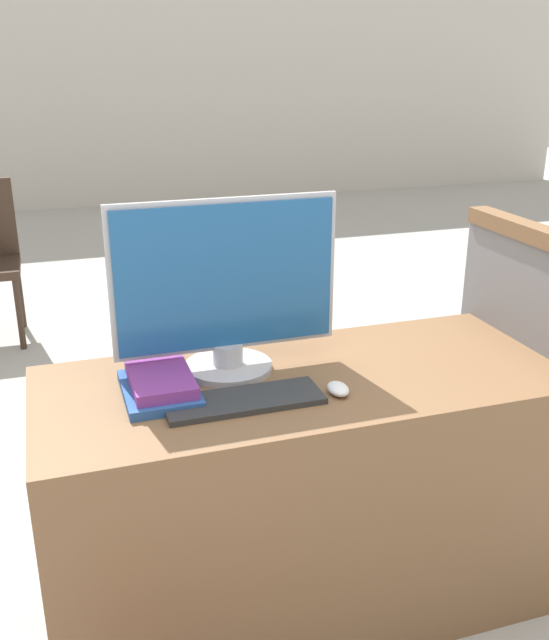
{
  "coord_description": "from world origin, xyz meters",
  "views": [
    {
      "loc": [
        -0.64,
        -1.38,
        1.61
      ],
      "look_at": [
        -0.09,
        0.28,
        0.96
      ],
      "focal_mm": 40.0,
      "sensor_mm": 36.0,
      "label": 1
    }
  ],
  "objects_px": {
    "monitor": "(226,290)",
    "book_stack": "(160,385)",
    "mouse": "(338,389)",
    "keyboard": "(244,400)"
  },
  "relations": [
    {
      "from": "mouse",
      "to": "book_stack",
      "type": "bearing_deg",
      "value": 161.88
    },
    {
      "from": "monitor",
      "to": "book_stack",
      "type": "relative_size",
      "value": 2.34
    },
    {
      "from": "keyboard",
      "to": "monitor",
      "type": "bearing_deg",
      "value": 86.09
    },
    {
      "from": "keyboard",
      "to": "book_stack",
      "type": "xyz_separation_m",
      "value": [
        -0.19,
        0.12,
        0.02
      ]
    },
    {
      "from": "monitor",
      "to": "mouse",
      "type": "xyz_separation_m",
      "value": [
        0.24,
        -0.24,
        -0.23
      ]
    },
    {
      "from": "monitor",
      "to": "book_stack",
      "type": "xyz_separation_m",
      "value": [
        -0.21,
        -0.09,
        -0.22
      ]
    },
    {
      "from": "keyboard",
      "to": "mouse",
      "type": "xyz_separation_m",
      "value": [
        0.25,
        -0.03,
        0.01
      ]
    },
    {
      "from": "monitor",
      "to": "keyboard",
      "type": "bearing_deg",
      "value": -93.91
    },
    {
      "from": "mouse",
      "to": "keyboard",
      "type": "bearing_deg",
      "value": 174.19
    },
    {
      "from": "book_stack",
      "to": "keyboard",
      "type": "bearing_deg",
      "value": -31.8
    }
  ]
}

